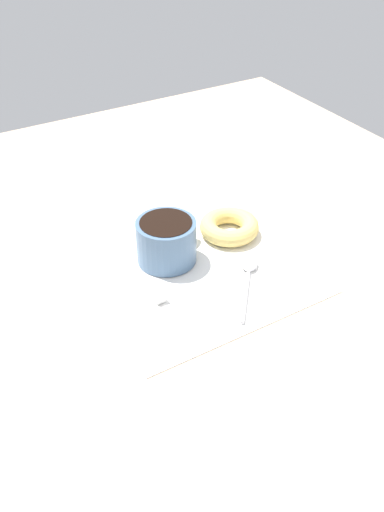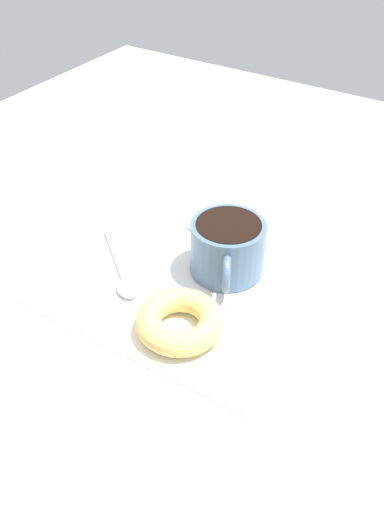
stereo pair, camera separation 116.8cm
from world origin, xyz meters
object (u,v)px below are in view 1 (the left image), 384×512
Objects in this scene: donut at (229,227)px; sugar_cube at (159,296)px; spoon at (248,273)px; coffee_cup at (167,240)px.

sugar_cube is at bearing 116.83° from donut.
spoon is (-10.26, 3.39, -0.96)cm from donut.
sugar_cube is (1.63, 13.67, 0.38)cm from spoon.
donut is at bearing -18.28° from spoon.
coffee_cup reaches higher than spoon.
coffee_cup is 7.04× the size of sugar_cube.
coffee_cup is 0.90× the size of spoon.
coffee_cup is at bearing 41.16° from spoon.
spoon is (-9.40, -8.21, -3.06)cm from coffee_cup.
donut reaches higher than sugar_cube.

